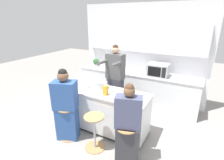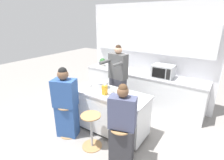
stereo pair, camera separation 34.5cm
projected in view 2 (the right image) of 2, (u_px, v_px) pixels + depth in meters
The scene contains 17 objects.
ground_plane at pixel (110, 130), 3.83m from camera, with size 16.00×16.00×0.00m, color gray.
wall_back at pixel (148, 48), 4.72m from camera, with size 3.58×0.22×2.70m.
back_counter at pixel (141, 89), 4.85m from camera, with size 3.32×0.64×0.92m.
kitchen_island at pixel (110, 112), 3.68m from camera, with size 1.61×0.69×0.90m.
bar_stool_leftmost at pixel (68, 119), 3.58m from camera, with size 0.38×0.38×0.68m.
bar_stool_center at pixel (91, 130), 3.23m from camera, with size 0.38×0.38×0.68m.
bar_stool_rightmost at pixel (121, 143), 2.88m from camera, with size 0.38×0.38×0.68m.
person_cooking at pixel (118, 82), 4.18m from camera, with size 0.46×0.57×1.76m.
person_wrapped_blanket at pixel (66, 105), 3.46m from camera, with size 0.52×0.43×1.47m.
person_seated_near at pixel (122, 129), 2.79m from camera, with size 0.47×0.36×1.42m.
cooking_pot at pixel (103, 85), 3.75m from camera, with size 0.34×0.25×0.14m.
fruit_bowl at pixel (88, 85), 3.85m from camera, with size 0.18×0.18×0.06m.
coffee_cup_near at pixel (112, 91), 3.52m from camera, with size 0.11×0.08×0.08m.
banana_bunch at pixel (120, 95), 3.36m from camera, with size 0.15×0.11×0.05m.
juice_carton at pixel (105, 90), 3.40m from camera, with size 0.08×0.08×0.21m.
microwave at pixel (163, 71), 4.30m from camera, with size 0.51×0.39×0.32m.
potted_plant at pixel (103, 62), 5.35m from camera, with size 0.19×0.19×0.24m.
Camera 2 is at (1.85, -2.66, 2.33)m, focal length 28.00 mm.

